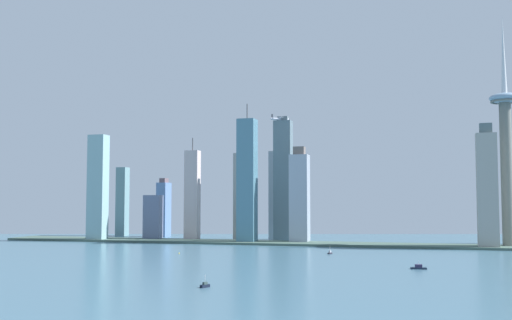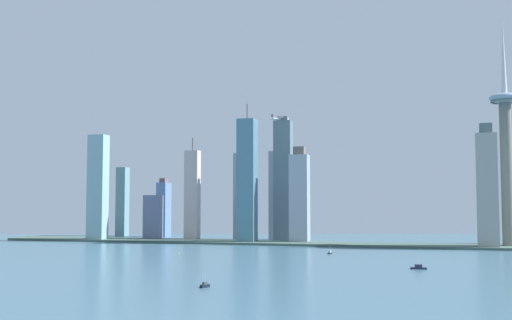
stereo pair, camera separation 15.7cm
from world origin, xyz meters
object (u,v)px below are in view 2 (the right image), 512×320
Objects in this scene: skyscraper_6 at (164,209)px; airplane at (280,119)px; skyscraper_12 at (300,197)px; channel_buoy_0 at (179,253)px; skyscraper_2 at (98,188)px; boat_0 at (419,267)px; boat_1 at (330,253)px; skyscraper_8 at (487,189)px; skyscraper_5 at (283,180)px; skyscraper_7 at (484,201)px; skyscraper_1 at (242,195)px; skyscraper_11 at (153,218)px; skyscraper_3 at (276,195)px; observation_tower at (506,139)px; skyscraper_9 at (247,181)px; skyscraper_0 at (122,201)px; boat_3 at (205,285)px; skyscraper_4 at (192,195)px.

airplane is at bearing -15.65° from skyscraper_6.
skyscraper_12 is 214.72m from channel_buoy_0.
skyscraper_2 is 496.70m from boat_0.
skyscraper_6 is at bearing 72.76° from boat_1.
skyscraper_6 is at bearing 166.03° from skyscraper_8.
skyscraper_8 is (260.10, -64.61, -15.16)m from skyscraper_5.
skyscraper_7 is 269.96m from boat_1.
skyscraper_12 is at bearing 171.98° from skyscraper_8.
skyscraper_11 is (-126.70, -19.16, -31.47)m from skyscraper_1.
skyscraper_3 is 262.99m from channel_buoy_0.
airplane is (-288.13, 35.15, 39.78)m from observation_tower.
observation_tower reaches higher than skyscraper_7.
skyscraper_1 is at bearing 115.79° from skyscraper_9.
skyscraper_0 is at bearing 78.14° from boat_1.
skyscraper_0 is 68.62× the size of channel_buoy_0.
skyscraper_5 reaches higher than skyscraper_12.
airplane is at bearing 8.09° from skyscraper_11.
skyscraper_5 is 1.51× the size of skyscraper_7.
skyscraper_1 reaches higher than skyscraper_0.
skyscraper_6 reaches higher than boat_3.
skyscraper_2 is at bearing 92.45° from boat_1.
channel_buoy_0 is 0.07× the size of airplane.
skyscraper_1 reaches higher than boat_3.
skyscraper_5 is at bearing 171.90° from observation_tower.
observation_tower is 577.91m from skyscraper_0.
skyscraper_2 is 523.91m from skyscraper_7.
skyscraper_7 is at bearing -3.41° from skyscraper_0.
skyscraper_11 is 452.51m from boat_0.
skyscraper_5 is 85.54m from airplane.
skyscraper_4 is 211.15m from channel_buoy_0.
skyscraper_2 is at bearing -156.38° from skyscraper_3.
skyscraper_1 is 48.81m from skyscraper_9.
skyscraper_1 is at bearing 170.52° from skyscraper_8.
skyscraper_2 is 0.85× the size of skyscraper_5.
skyscraper_7 is 90.13m from skyscraper_8.
airplane is (-186.93, 288.95, 169.03)m from boat_0.
skyscraper_5 is 214.96m from skyscraper_6.
skyscraper_12 is (29.77, -32.17, -24.47)m from skyscraper_5.
skyscraper_1 is (223.42, -68.62, 8.52)m from skyscraper_0.
skyscraper_4 is at bearing 47.62° from boat_3.
skyscraper_6 is at bearing 169.40° from observation_tower.
skyscraper_9 is at bearing 3.68° from skyscraper_2.
boat_1 is 258.51m from airplane.
skyscraper_7 is (-20.56, 64.92, -74.23)m from observation_tower.
skyscraper_11 is (-447.31, -55.33, -24.37)m from skyscraper_7.
skyscraper_7 is 241.13m from skyscraper_12.
skyscraper_11 is at bearing -172.95° from skyscraper_7.
skyscraper_5 is at bearing 166.05° from skyscraper_8.
skyscraper_11 is at bearing 154.59° from airplane.
airplane reaches higher than skyscraper_8.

